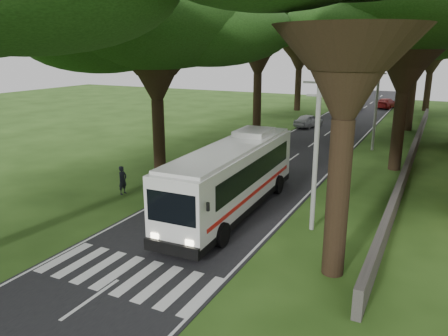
{
  "coord_description": "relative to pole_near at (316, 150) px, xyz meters",
  "views": [
    {
      "loc": [
        10.77,
        -14.52,
        8.99
      ],
      "look_at": [
        -0.22,
        7.39,
        2.2
      ],
      "focal_mm": 35.0,
      "sensor_mm": 36.0,
      "label": 1
    }
  ],
  "objects": [
    {
      "name": "ground",
      "position": [
        -5.5,
        -6.0,
        -4.18
      ],
      "size": [
        140.0,
        140.0,
        0.0
      ],
      "primitive_type": "plane",
      "color": "#234012",
      "rests_on": "ground"
    },
    {
      "name": "road",
      "position": [
        -5.5,
        19.0,
        -4.17
      ],
      "size": [
        8.0,
        120.0,
        0.04
      ],
      "primitive_type": "cube",
      "color": "black",
      "rests_on": "ground"
    },
    {
      "name": "crosswalk",
      "position": [
        -5.5,
        -8.0,
        -4.18
      ],
      "size": [
        8.0,
        3.0,
        0.01
      ],
      "primitive_type": "cube",
      "color": "silver",
      "rests_on": "ground"
    },
    {
      "name": "property_wall",
      "position": [
        3.5,
        18.0,
        -3.58
      ],
      "size": [
        0.35,
        50.0,
        1.2
      ],
      "primitive_type": "cube",
      "color": "#383533",
      "rests_on": "ground"
    },
    {
      "name": "pole_near",
      "position": [
        0.0,
        0.0,
        0.0
      ],
      "size": [
        1.6,
        0.24,
        8.0
      ],
      "color": "gray",
      "rests_on": "ground"
    },
    {
      "name": "pole_mid",
      "position": [
        0.0,
        20.0,
        0.0
      ],
      "size": [
        1.6,
        0.24,
        8.0
      ],
      "color": "gray",
      "rests_on": "ground"
    },
    {
      "name": "pole_far",
      "position": [
        0.0,
        40.0,
        0.0
      ],
      "size": [
        1.6,
        0.24,
        8.0
      ],
      "color": "gray",
      "rests_on": "ground"
    },
    {
      "name": "tree_l_mida",
      "position": [
        -13.5,
        6.0,
        6.42
      ],
      "size": [
        15.68,
        15.68,
        13.99
      ],
      "color": "black",
      "rests_on": "ground"
    },
    {
      "name": "tree_l_midb",
      "position": [
        -13.0,
        24.0,
        8.58
      ],
      "size": [
        14.24,
        14.24,
        15.94
      ],
      "color": "black",
      "rests_on": "ground"
    },
    {
      "name": "tree_l_far",
      "position": [
        -14.0,
        42.0,
        7.64
      ],
      "size": [
        12.96,
        12.96,
        14.76
      ],
      "color": "black",
      "rests_on": "ground"
    },
    {
      "name": "tree_r_mida",
      "position": [
        2.5,
        14.0,
        7.52
      ],
      "size": [
        15.08,
        15.08,
        15.0
      ],
      "color": "black",
      "rests_on": "ground"
    },
    {
      "name": "tree_r_midb",
      "position": [
        2.0,
        32.0,
        6.52
      ],
      "size": [
        15.48,
        15.48,
        14.06
      ],
      "color": "black",
      "rests_on": "ground"
    },
    {
      "name": "tree_r_far",
      "position": [
        3.0,
        50.0,
        6.55
      ],
      "size": [
        14.15,
        14.15,
        13.85
      ],
      "color": "black",
      "rests_on": "ground"
    },
    {
      "name": "coach_bus",
      "position": [
        -4.7,
        0.48,
        -2.11
      ],
      "size": [
        3.42,
        13.14,
        3.85
      ],
      "rotation": [
        0.0,
        0.0,
        0.03
      ],
      "color": "silver",
      "rests_on": "ground"
    },
    {
      "name": "distant_car_a",
      "position": [
        -8.5,
        28.86,
        -3.4
      ],
      "size": [
        2.83,
        4.7,
        1.5
      ],
      "primitive_type": "imported",
      "rotation": [
        0.0,
        0.0,
        2.88
      ],
      "color": "#B8B9BD",
      "rests_on": "road"
    },
    {
      "name": "distant_car_b",
      "position": [
        -6.3,
        45.62,
        -3.42
      ],
      "size": [
        1.58,
        4.45,
        1.46
      ],
      "primitive_type": "imported",
      "rotation": [
        0.0,
        0.0,
        -0.01
      ],
      "color": "navy",
      "rests_on": "road"
    },
    {
      "name": "distant_car_c",
      "position": [
        -2.5,
        50.23,
        -3.4
      ],
      "size": [
        2.92,
        5.45,
        1.5
      ],
      "primitive_type": "imported",
      "rotation": [
        0.0,
        0.0,
        2.98
      ],
      "color": "maroon",
      "rests_on": "road"
    },
    {
      "name": "pedestrian",
      "position": [
        -12.23,
        0.11,
        -3.27
      ],
      "size": [
        0.45,
        0.67,
        1.82
      ],
      "primitive_type": "imported",
      "rotation": [
        0.0,
        0.0,
        1.55
      ],
      "color": "black",
      "rests_on": "ground"
    }
  ]
}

